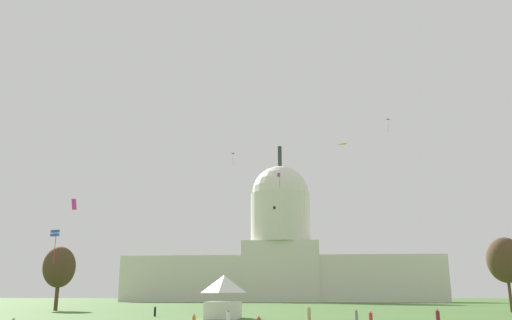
{
  "coord_description": "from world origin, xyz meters",
  "views": [
    {
      "loc": [
        5.14,
        -30.83,
        3.3
      ],
      "look_at": [
        -5.64,
        95.5,
        35.91
      ],
      "focal_mm": 36.6,
      "sensor_mm": 36.0,
      "label": 1
    }
  ],
  "objects_px": {
    "person_white_back_left": "(228,319)",
    "kite_violet_mid": "(279,177)",
    "person_grey_front_right": "(357,318)",
    "kite_magenta_low": "(74,204)",
    "tree_west_far": "(59,267)",
    "tree_east_mid": "(506,260)",
    "event_tent": "(224,296)",
    "person_tan_deep_crowd": "(309,314)",
    "person_black_near_tent": "(155,311)",
    "kite_blue_low": "(55,234)",
    "capitol_building": "(281,255)",
    "kite_yellow_mid": "(344,147)",
    "kite_pink_high": "(387,122)",
    "kite_red_high": "(234,155)",
    "kite_black_mid": "(274,208)",
    "person_red_front_left": "(371,320)",
    "person_maroon_near_tree_east": "(438,318)"
  },
  "relations": [
    {
      "from": "person_white_back_left",
      "to": "kite_violet_mid",
      "type": "xyz_separation_m",
      "value": [
        4.12,
        36.86,
        23.6
      ]
    },
    {
      "from": "person_grey_front_right",
      "to": "kite_magenta_low",
      "type": "distance_m",
      "value": 40.18
    },
    {
      "from": "tree_west_far",
      "to": "person_grey_front_right",
      "type": "relative_size",
      "value": 8.11
    },
    {
      "from": "tree_east_mid",
      "to": "person_grey_front_right",
      "type": "relative_size",
      "value": 8.68
    },
    {
      "from": "event_tent",
      "to": "person_tan_deep_crowd",
      "type": "distance_m",
      "value": 12.43
    },
    {
      "from": "tree_west_far",
      "to": "person_black_near_tent",
      "type": "distance_m",
      "value": 38.49
    },
    {
      "from": "kite_violet_mid",
      "to": "person_tan_deep_crowd",
      "type": "bearing_deg",
      "value": 130.56
    },
    {
      "from": "event_tent",
      "to": "kite_blue_low",
      "type": "relative_size",
      "value": 1.74
    },
    {
      "from": "capitol_building",
      "to": "person_tan_deep_crowd",
      "type": "height_order",
      "value": "capitol_building"
    },
    {
      "from": "person_grey_front_right",
      "to": "kite_violet_mid",
      "type": "distance_m",
      "value": 42.62
    },
    {
      "from": "kite_blue_low",
      "to": "kite_yellow_mid",
      "type": "xyz_separation_m",
      "value": [
        38.25,
        37.97,
        20.71
      ]
    },
    {
      "from": "kite_yellow_mid",
      "to": "kite_pink_high",
      "type": "relative_size",
      "value": 0.69
    },
    {
      "from": "person_grey_front_right",
      "to": "kite_violet_mid",
      "type": "height_order",
      "value": "kite_violet_mid"
    },
    {
      "from": "person_grey_front_right",
      "to": "kite_red_high",
      "type": "distance_m",
      "value": 133.37
    },
    {
      "from": "person_white_back_left",
      "to": "kite_yellow_mid",
      "type": "height_order",
      "value": "kite_yellow_mid"
    },
    {
      "from": "capitol_building",
      "to": "kite_pink_high",
      "type": "distance_m",
      "value": 117.32
    },
    {
      "from": "event_tent",
      "to": "kite_black_mid",
      "type": "bearing_deg",
      "value": 89.53
    },
    {
      "from": "person_white_back_left",
      "to": "person_black_near_tent",
      "type": "bearing_deg",
      "value": -172.57
    },
    {
      "from": "person_black_near_tent",
      "to": "person_tan_deep_crowd",
      "type": "height_order",
      "value": "person_tan_deep_crowd"
    },
    {
      "from": "event_tent",
      "to": "kite_magenta_low",
      "type": "height_order",
      "value": "kite_magenta_low"
    },
    {
      "from": "kite_black_mid",
      "to": "kite_pink_high",
      "type": "height_order",
      "value": "kite_pink_high"
    },
    {
      "from": "capitol_building",
      "to": "tree_east_mid",
      "type": "bearing_deg",
      "value": -69.16
    },
    {
      "from": "person_black_near_tent",
      "to": "kite_red_high",
      "type": "bearing_deg",
      "value": 23.54
    },
    {
      "from": "person_black_near_tent",
      "to": "kite_pink_high",
      "type": "height_order",
      "value": "kite_pink_high"
    },
    {
      "from": "capitol_building",
      "to": "person_red_front_left",
      "type": "relative_size",
      "value": 79.83
    },
    {
      "from": "person_tan_deep_crowd",
      "to": "kite_magenta_low",
      "type": "distance_m",
      "value": 34.91
    },
    {
      "from": "person_black_near_tent",
      "to": "person_grey_front_right",
      "type": "xyz_separation_m",
      "value": [
        28.08,
        -19.78,
        0.0
      ]
    },
    {
      "from": "kite_magenta_low",
      "to": "kite_pink_high",
      "type": "bearing_deg",
      "value": -129.27
    },
    {
      "from": "kite_black_mid",
      "to": "tree_east_mid",
      "type": "bearing_deg",
      "value": -63.73
    },
    {
      "from": "kite_black_mid",
      "to": "kite_pink_high",
      "type": "bearing_deg",
      "value": -70.58
    },
    {
      "from": "person_black_near_tent",
      "to": "kite_black_mid",
      "type": "relative_size",
      "value": 1.62
    },
    {
      "from": "person_tan_deep_crowd",
      "to": "kite_pink_high",
      "type": "height_order",
      "value": "kite_pink_high"
    },
    {
      "from": "kite_red_high",
      "to": "kite_black_mid",
      "type": "bearing_deg",
      "value": -32.1
    },
    {
      "from": "person_tan_deep_crowd",
      "to": "person_grey_front_right",
      "type": "xyz_separation_m",
      "value": [
        5.06,
        -10.65,
        -0.03
      ]
    },
    {
      "from": "kite_pink_high",
      "to": "event_tent",
      "type": "bearing_deg",
      "value": 5.46
    },
    {
      "from": "kite_magenta_low",
      "to": "kite_yellow_mid",
      "type": "distance_m",
      "value": 52.4
    },
    {
      "from": "tree_east_mid",
      "to": "person_maroon_near_tree_east",
      "type": "relative_size",
      "value": 8.27
    },
    {
      "from": "event_tent",
      "to": "kite_red_high",
      "type": "relative_size",
      "value": 1.57
    },
    {
      "from": "tree_west_far",
      "to": "kite_pink_high",
      "type": "distance_m",
      "value": 78.71
    },
    {
      "from": "person_black_near_tent",
      "to": "person_grey_front_right",
      "type": "bearing_deg",
      "value": -102.27
    },
    {
      "from": "kite_pink_high",
      "to": "capitol_building",
      "type": "bearing_deg",
      "value": -123.49
    },
    {
      "from": "tree_west_far",
      "to": "person_white_back_left",
      "type": "relative_size",
      "value": 7.95
    },
    {
      "from": "tree_east_mid",
      "to": "kite_black_mid",
      "type": "relative_size",
      "value": 14.06
    },
    {
      "from": "person_red_front_left",
      "to": "person_grey_front_right",
      "type": "xyz_separation_m",
      "value": [
        -0.97,
        4.6,
        -0.04
      ]
    },
    {
      "from": "kite_blue_low",
      "to": "kite_black_mid",
      "type": "distance_m",
      "value": 133.31
    },
    {
      "from": "person_red_front_left",
      "to": "kite_blue_low",
      "type": "distance_m",
      "value": 37.83
    },
    {
      "from": "capitol_building",
      "to": "kite_black_mid",
      "type": "xyz_separation_m",
      "value": [
        -0.76,
        -38.4,
        14.53
      ]
    },
    {
      "from": "person_grey_front_right",
      "to": "kite_yellow_mid",
      "type": "height_order",
      "value": "kite_yellow_mid"
    },
    {
      "from": "person_white_back_left",
      "to": "kite_red_high",
      "type": "bearing_deg",
      "value": 162.24
    },
    {
      "from": "tree_east_mid",
      "to": "kite_red_high",
      "type": "height_order",
      "value": "kite_red_high"
    }
  ]
}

